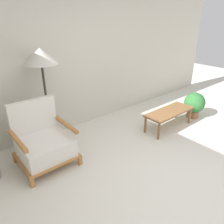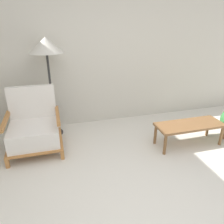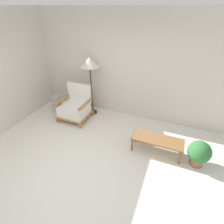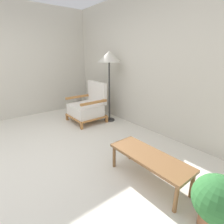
{
  "view_description": "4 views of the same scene",
  "coord_description": "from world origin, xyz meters",
  "px_view_note": "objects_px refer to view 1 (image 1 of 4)",
  "views": [
    {
      "loc": [
        -2.05,
        -1.02,
        2.05
      ],
      "look_at": [
        0.05,
        1.5,
        0.55
      ],
      "focal_mm": 35.0,
      "sensor_mm": 36.0,
      "label": 1
    },
    {
      "loc": [
        -0.76,
        -1.39,
        1.84
      ],
      "look_at": [
        0.05,
        1.5,
        0.55
      ],
      "focal_mm": 35.0,
      "sensor_mm": 36.0,
      "label": 2
    },
    {
      "loc": [
        1.37,
        -1.74,
        2.7
      ],
      "look_at": [
        0.05,
        1.5,
        0.55
      ],
      "focal_mm": 28.0,
      "sensor_mm": 36.0,
      "label": 3
    },
    {
      "loc": [
        2.36,
        -0.34,
        1.52
      ],
      "look_at": [
        0.05,
        1.5,
        0.55
      ],
      "focal_mm": 28.0,
      "sensor_mm": 36.0,
      "label": 4
    }
  ],
  "objects_px": {
    "floor_lamp": "(41,60)",
    "potted_plant": "(194,104)",
    "armchair": "(44,142)",
    "coffee_table": "(169,113)"
  },
  "relations": [
    {
      "from": "floor_lamp",
      "to": "potted_plant",
      "type": "distance_m",
      "value": 3.16
    },
    {
      "from": "armchair",
      "to": "floor_lamp",
      "type": "xyz_separation_m",
      "value": [
        0.3,
        0.42,
        1.08
      ]
    },
    {
      "from": "armchair",
      "to": "coffee_table",
      "type": "xyz_separation_m",
      "value": [
        2.29,
        -0.5,
        -0.03
      ]
    },
    {
      "from": "armchair",
      "to": "potted_plant",
      "type": "xyz_separation_m",
      "value": [
        3.09,
        -0.55,
        -0.04
      ]
    },
    {
      "from": "armchair",
      "to": "floor_lamp",
      "type": "bearing_deg",
      "value": 55.03
    },
    {
      "from": "floor_lamp",
      "to": "coffee_table",
      "type": "height_order",
      "value": "floor_lamp"
    },
    {
      "from": "armchair",
      "to": "potted_plant",
      "type": "height_order",
      "value": "armchair"
    },
    {
      "from": "floor_lamp",
      "to": "potted_plant",
      "type": "bearing_deg",
      "value": -19.18
    },
    {
      "from": "floor_lamp",
      "to": "armchair",
      "type": "bearing_deg",
      "value": -124.97
    },
    {
      "from": "armchair",
      "to": "potted_plant",
      "type": "distance_m",
      "value": 3.14
    }
  ]
}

